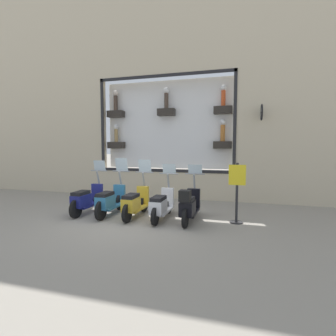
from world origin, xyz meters
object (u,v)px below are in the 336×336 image
(scooter_white_1, at_px, (161,205))
(scooter_teal_3, at_px, (110,201))
(scooter_yellow_2, at_px, (135,203))
(shop_sign_post, at_px, (237,191))
(scooter_navy_4, at_px, (86,200))
(scooter_black_0, at_px, (189,206))

(scooter_white_1, relative_size, scooter_teal_3, 0.99)
(scooter_yellow_2, distance_m, scooter_teal_3, 0.81)
(shop_sign_post, bearing_deg, scooter_navy_4, 93.38)
(scooter_white_1, distance_m, scooter_teal_3, 1.63)
(scooter_teal_3, bearing_deg, scooter_yellow_2, -90.25)
(scooter_teal_3, xyz_separation_m, shop_sign_post, (0.26, -3.69, 0.43))
(scooter_teal_3, distance_m, scooter_navy_4, 0.81)
(shop_sign_post, bearing_deg, scooter_teal_3, 94.08)
(scooter_black_0, relative_size, scooter_white_1, 1.00)
(scooter_navy_4, bearing_deg, scooter_white_1, -90.16)
(scooter_black_0, relative_size, scooter_teal_3, 1.00)
(scooter_yellow_2, xyz_separation_m, shop_sign_post, (0.27, -2.88, 0.45))
(scooter_white_1, height_order, scooter_yellow_2, scooter_yellow_2)
(scooter_teal_3, relative_size, shop_sign_post, 1.10)
(scooter_black_0, xyz_separation_m, scooter_teal_3, (0.07, 2.44, -0.02))
(scooter_white_1, distance_m, scooter_yellow_2, 0.81)
(scooter_black_0, bearing_deg, scooter_white_1, 85.93)
(scooter_yellow_2, relative_size, scooter_teal_3, 1.00)
(scooter_black_0, bearing_deg, scooter_yellow_2, 87.73)
(scooter_white_1, bearing_deg, shop_sign_post, -82.46)
(scooter_black_0, xyz_separation_m, scooter_navy_4, (0.06, 3.26, -0.03))
(scooter_white_1, height_order, scooter_navy_4, scooter_navy_4)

